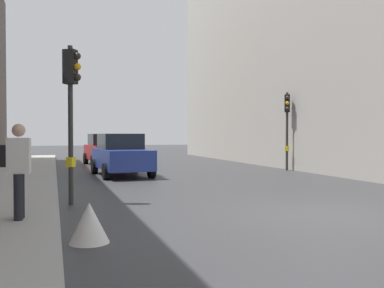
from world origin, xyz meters
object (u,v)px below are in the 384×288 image
(traffic_light_mid_street, at_px, (287,117))
(car_yellow_taxi, at_px, (105,146))
(pedestrian_with_black_backpack, at_px, (16,165))
(car_blue_van, at_px, (121,155))
(car_red_sedan, at_px, (105,149))
(warning_sign_triangle, at_px, (89,223))
(traffic_light_near_right, at_px, (71,95))

(traffic_light_mid_street, distance_m, car_yellow_taxi, 14.69)
(car_yellow_taxi, xyz_separation_m, pedestrian_with_black_backpack, (-4.13, -22.21, 0.29))
(car_blue_van, xyz_separation_m, car_yellow_taxi, (0.79, 12.85, 0.00))
(car_red_sedan, xyz_separation_m, warning_sign_triangle, (-2.23, -17.34, -0.55))
(pedestrian_with_black_backpack, height_order, warning_sign_triangle, pedestrian_with_black_backpack)
(pedestrian_with_black_backpack, xyz_separation_m, warning_sign_triangle, (1.19, -1.53, -0.84))
(traffic_light_mid_street, distance_m, warning_sign_triangle, 15.13)
(traffic_light_mid_street, height_order, car_blue_van, traffic_light_mid_street)
(car_red_sedan, relative_size, car_yellow_taxi, 1.00)
(car_yellow_taxi, relative_size, warning_sign_triangle, 6.63)
(car_blue_van, bearing_deg, car_yellow_taxi, 86.50)
(traffic_light_near_right, relative_size, car_blue_van, 0.91)
(traffic_light_near_right, relative_size, warning_sign_triangle, 6.02)
(traffic_light_near_right, distance_m, warning_sign_triangle, 4.63)
(traffic_light_near_right, height_order, car_blue_van, traffic_light_near_right)
(traffic_light_near_right, bearing_deg, car_blue_van, 71.89)
(traffic_light_mid_street, bearing_deg, car_blue_van, -178.97)
(warning_sign_triangle, bearing_deg, pedestrian_with_black_backpack, 127.85)
(car_yellow_taxi, bearing_deg, car_red_sedan, -96.28)
(traffic_light_near_right, height_order, warning_sign_triangle, traffic_light_near_right)
(traffic_light_mid_street, distance_m, car_red_sedan, 10.23)
(car_red_sedan, bearing_deg, warning_sign_triangle, -97.34)
(traffic_light_near_right, relative_size, pedestrian_with_black_backpack, 2.21)
(traffic_light_mid_street, bearing_deg, traffic_light_near_right, -145.35)
(traffic_light_mid_street, relative_size, car_yellow_taxi, 0.87)
(car_blue_van, relative_size, warning_sign_triangle, 6.64)
(warning_sign_triangle, bearing_deg, traffic_light_mid_street, 47.51)
(traffic_light_near_right, bearing_deg, car_red_sedan, 80.05)
(traffic_light_near_right, height_order, car_red_sedan, traffic_light_near_right)
(car_yellow_taxi, relative_size, pedestrian_with_black_backpack, 2.44)
(car_blue_van, height_order, pedestrian_with_black_backpack, pedestrian_with_black_backpack)
(traffic_light_near_right, distance_m, car_red_sedan, 13.69)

